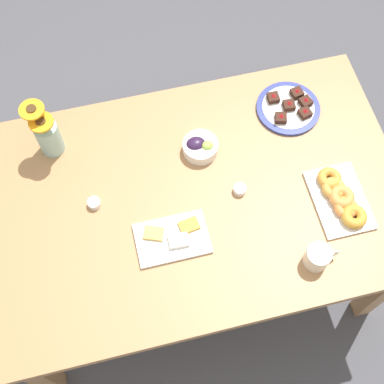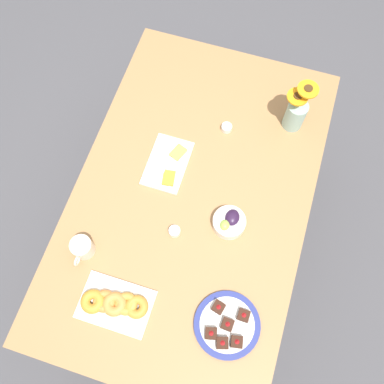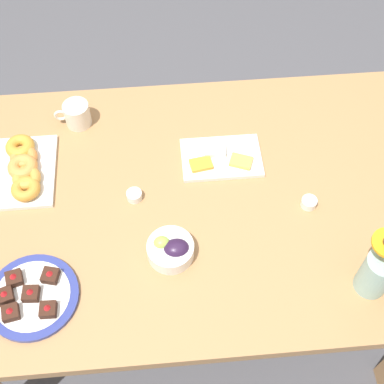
% 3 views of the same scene
% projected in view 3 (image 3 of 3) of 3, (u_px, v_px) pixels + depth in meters
% --- Properties ---
extents(ground_plane, '(6.00, 6.00, 0.00)m').
position_uv_depth(ground_plane, '(192.00, 292.00, 2.29)').
color(ground_plane, '#4C4C51').
extents(dining_table, '(1.60, 1.00, 0.74)m').
position_uv_depth(dining_table, '(192.00, 213.00, 1.74)').
color(dining_table, '#A87A4C').
rests_on(dining_table, ground_plane).
extents(coffee_mug, '(0.12, 0.09, 0.09)m').
position_uv_depth(coffee_mug, '(77.00, 114.00, 1.81)').
color(coffee_mug, silver).
rests_on(coffee_mug, dining_table).
extents(grape_bowl, '(0.14, 0.14, 0.07)m').
position_uv_depth(grape_bowl, '(171.00, 249.00, 1.54)').
color(grape_bowl, white).
rests_on(grape_bowl, dining_table).
extents(cheese_platter, '(0.26, 0.17, 0.03)m').
position_uv_depth(cheese_platter, '(221.00, 158.00, 1.75)').
color(cheese_platter, white).
rests_on(cheese_platter, dining_table).
extents(croissant_platter, '(0.19, 0.29, 0.05)m').
position_uv_depth(croissant_platter, '(24.00, 168.00, 1.71)').
color(croissant_platter, white).
rests_on(croissant_platter, dining_table).
extents(jam_cup_honey, '(0.05, 0.05, 0.03)m').
position_uv_depth(jam_cup_honey, '(309.00, 202.00, 1.64)').
color(jam_cup_honey, white).
rests_on(jam_cup_honey, dining_table).
extents(jam_cup_berry, '(0.05, 0.05, 0.03)m').
position_uv_depth(jam_cup_berry, '(134.00, 195.00, 1.66)').
color(jam_cup_berry, white).
rests_on(jam_cup_berry, dining_table).
extents(dessert_plate, '(0.26, 0.26, 0.05)m').
position_uv_depth(dessert_plate, '(32.00, 296.00, 1.48)').
color(dessert_plate, navy).
rests_on(dessert_plate, dining_table).
extents(flower_vase, '(0.11, 0.12, 0.26)m').
position_uv_depth(flower_vase, '(379.00, 271.00, 1.43)').
color(flower_vase, '#99C1B7').
rests_on(flower_vase, dining_table).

